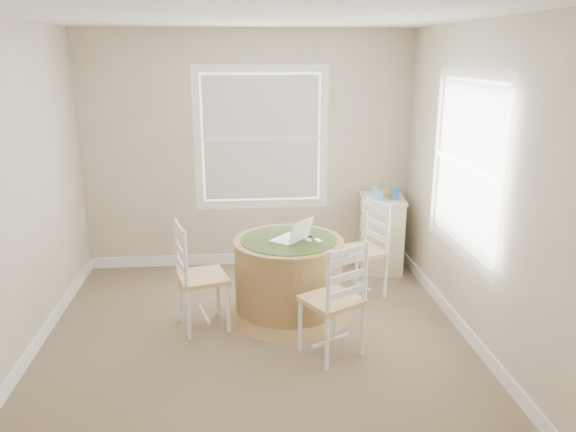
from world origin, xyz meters
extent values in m
cube|color=#7A664E|center=(0.00, 0.00, -0.01)|extent=(3.60, 3.60, 0.02)
cube|color=white|center=(0.00, 0.00, 2.61)|extent=(3.60, 3.60, 0.02)
cube|color=beige|center=(0.00, 1.81, 1.30)|extent=(3.60, 0.02, 2.60)
cube|color=beige|center=(0.00, -1.81, 1.30)|extent=(3.60, 0.02, 2.60)
cube|color=beige|center=(-1.81, 0.00, 1.30)|extent=(0.02, 3.60, 2.60)
cube|color=beige|center=(1.81, 0.00, 1.30)|extent=(0.02, 3.60, 2.60)
cube|color=white|center=(0.00, 1.79, 0.06)|extent=(3.60, 0.02, 0.12)
cube|color=white|center=(-1.79, 0.00, 0.06)|extent=(0.02, 3.60, 0.12)
cube|color=white|center=(1.79, 0.00, 0.06)|extent=(0.02, 3.60, 0.12)
cylinder|color=#9B7345|center=(0.33, 0.48, 0.39)|extent=(0.99, 0.99, 0.64)
cone|color=#9B7345|center=(0.33, 0.48, 0.04)|extent=(1.19, 1.19, 0.07)
cylinder|color=#9B7345|center=(0.33, 0.48, 0.70)|extent=(1.01, 1.01, 0.03)
cylinder|color=#405223|center=(0.33, 0.48, 0.72)|extent=(0.87, 0.87, 0.01)
cone|color=#405223|center=(0.33, 0.48, 0.66)|extent=(0.97, 0.97, 0.10)
cube|color=white|center=(0.33, 0.49, 0.72)|extent=(0.37, 0.38, 0.02)
cube|color=silver|center=(0.33, 0.49, 0.73)|extent=(0.26, 0.27, 0.00)
cube|color=black|center=(0.43, 0.40, 0.83)|extent=(0.25, 0.27, 0.20)
ellipsoid|color=white|center=(0.50, 0.43, 0.73)|extent=(0.08, 0.10, 0.03)
cube|color=#B7BABF|center=(0.59, 0.42, 0.72)|extent=(0.07, 0.10, 0.02)
cube|color=black|center=(0.51, 0.55, 0.72)|extent=(0.07, 0.07, 0.02)
cube|color=beige|center=(1.46, 1.51, 0.40)|extent=(0.50, 0.64, 0.81)
cube|color=beige|center=(1.46, 1.51, 0.82)|extent=(0.53, 0.67, 0.02)
cube|color=beige|center=(1.22, 1.54, 0.16)|extent=(0.07, 0.50, 0.17)
cube|color=beige|center=(1.22, 1.54, 0.41)|extent=(0.07, 0.50, 0.17)
cube|color=beige|center=(1.22, 1.54, 0.64)|extent=(0.07, 0.50, 0.17)
cube|color=#62A7E0|center=(1.36, 1.41, 0.88)|extent=(0.13, 0.13, 0.10)
cube|color=#E5BA51|center=(1.54, 1.54, 0.86)|extent=(0.16, 0.12, 0.06)
cube|color=#34629E|center=(1.57, 1.39, 0.89)|extent=(0.09, 0.09, 0.12)
cylinder|color=beige|center=(1.41, 1.66, 0.87)|extent=(0.07, 0.07, 0.09)
camera|label=1|loc=(-0.12, -4.32, 2.35)|focal=35.00mm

